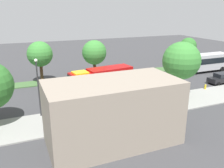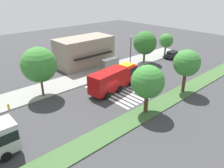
# 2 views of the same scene
# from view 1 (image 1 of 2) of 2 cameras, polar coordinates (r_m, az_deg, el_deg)

# --- Properties ---
(ground_plane) EXTENTS (120.00, 120.00, 0.00)m
(ground_plane) POSITION_cam_1_polar(r_m,az_deg,el_deg) (37.41, -0.31, -1.12)
(ground_plane) COLOR #38383A
(sidewalk) EXTENTS (60.00, 5.73, 0.14)m
(sidewalk) POSITION_cam_1_polar(r_m,az_deg,el_deg) (30.24, 5.87, -5.74)
(sidewalk) COLOR gray
(sidewalk) RESTS_ON ground_plane
(median_strip) EXTENTS (60.00, 3.00, 0.14)m
(median_strip) POSITION_cam_1_polar(r_m,az_deg,el_deg) (43.76, -3.86, 1.72)
(median_strip) COLOR #3D6033
(median_strip) RESTS_ON ground_plane
(crosswalk) EXTENTS (6.75, 10.10, 0.01)m
(crosswalk) POSITION_cam_1_polar(r_m,az_deg,el_deg) (36.64, -3.66, -1.56)
(crosswalk) COLOR silver
(crosswalk) RESTS_ON ground_plane
(fire_truck) EXTENTS (9.90, 3.83, 3.60)m
(fire_truck) POSITION_cam_1_polar(r_m,az_deg,el_deg) (35.19, -2.90, 1.13)
(fire_truck) COLOR #A50C0C
(fire_truck) RESTS_ON ground_plane
(parked_car_west) EXTENTS (4.70, 2.22, 1.74)m
(parked_car_west) POSITION_cam_1_polar(r_m,az_deg,el_deg) (43.86, 24.47, 1.30)
(parked_car_west) COLOR black
(parked_car_west) RESTS_ON ground_plane
(transit_bus) EXTENTS (10.82, 2.87, 3.49)m
(transit_bus) POSITION_cam_1_polar(r_m,az_deg,el_deg) (49.94, 20.77, 4.97)
(transit_bus) COLOR #B2B2B7
(transit_bus) RESTS_ON ground_plane
(bus_stop_shelter) EXTENTS (3.50, 1.40, 2.46)m
(bus_stop_shelter) POSITION_cam_1_polar(r_m,az_deg,el_deg) (28.17, -7.85, -3.61)
(bus_stop_shelter) COLOR #4C4C51
(bus_stop_shelter) RESTS_ON sidewalk
(bench_near_shelter) EXTENTS (1.60, 0.50, 0.90)m
(bench_near_shelter) POSITION_cam_1_polar(r_m,az_deg,el_deg) (29.85, -0.31, -4.87)
(bench_near_shelter) COLOR #2D472D
(bench_near_shelter) RESTS_ON sidewalk
(street_lamp) EXTENTS (0.36, 0.36, 6.65)m
(street_lamp) POSITION_cam_1_polar(r_m,az_deg,el_deg) (27.81, -17.11, 0.15)
(street_lamp) COLOR #2D2D30
(street_lamp) RESTS_ON sidewalk
(storefront_building) EXTENTS (11.87, 6.74, 5.91)m
(storefront_building) POSITION_cam_1_polar(r_m,az_deg,el_deg) (21.99, 0.22, -6.67)
(storefront_building) COLOR gray
(storefront_building) RESTS_ON ground_plane
(sidewalk_tree_west) EXTENTS (5.19, 5.19, 7.55)m
(sidewalk_tree_west) POSITION_cam_1_polar(r_m,az_deg,el_deg) (34.40, 16.11, 5.31)
(sidewalk_tree_west) COLOR #47301E
(sidewalk_tree_west) RESTS_ON sidewalk
(median_tree_far_west) EXTENTS (3.36, 3.36, 6.05)m
(median_tree_far_west) POSITION_cam_1_polar(r_m,az_deg,el_deg) (52.82, 17.59, 8.59)
(median_tree_far_west) COLOR #513823
(median_tree_far_west) RESTS_ON median_strip
(median_tree_west) EXTENTS (4.29, 4.29, 6.53)m
(median_tree_west) POSITION_cam_1_polar(r_m,az_deg,el_deg) (42.71, -4.21, 7.42)
(median_tree_west) COLOR #47301E
(median_tree_west) RESTS_ON median_strip
(median_tree_center) EXTENTS (4.08, 4.08, 6.81)m
(median_tree_center) POSITION_cam_1_polar(r_m,az_deg,el_deg) (40.71, -16.70, 6.76)
(median_tree_center) COLOR #47301E
(median_tree_center) RESTS_ON median_strip
(fire_hydrant) EXTENTS (0.28, 0.28, 0.70)m
(fire_hydrant) POSITION_cam_1_polar(r_m,az_deg,el_deg) (39.38, 21.21, -0.63)
(fire_hydrant) COLOR gold
(fire_hydrant) RESTS_ON sidewalk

